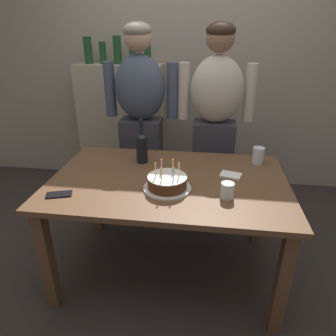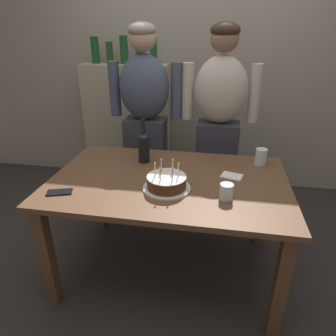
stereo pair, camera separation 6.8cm
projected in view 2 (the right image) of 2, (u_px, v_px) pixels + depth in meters
The scene contains 12 objects.
ground_plane at pixel (169, 267), 2.23m from camera, with size 10.00×10.00×0.00m, color #332D2B.
back_wall at pixel (195, 62), 3.07m from camera, with size 5.20×0.10×2.60m, color #9E9384.
dining_table at pixel (169, 192), 1.96m from camera, with size 1.50×0.96×0.74m.
birthday_cake at pixel (167, 183), 1.78m from camera, with size 0.29×0.29×0.17m.
water_glass_near at pixel (261, 157), 2.09m from camera, with size 0.08×0.08×0.12m, color silver.
water_glass_far at pixel (226, 192), 1.67m from camera, with size 0.08×0.08×0.09m, color silver.
wine_bottle at pixel (144, 146), 2.12m from camera, with size 0.08×0.08×0.31m.
cell_phone at pixel (60, 192), 1.75m from camera, with size 0.14×0.07×0.01m, color black.
napkin_stack at pixel (232, 176), 1.94m from camera, with size 0.13×0.10×0.01m, color white.
person_man_bearded at pixel (145, 124), 2.55m from camera, with size 0.61×0.27×1.66m.
person_woman_cardigan at pixel (218, 128), 2.45m from camera, with size 0.61×0.27×1.66m.
shelf_cabinet at pixel (128, 125), 3.25m from camera, with size 0.88×0.30×1.55m.
Camera 2 is at (0.29, -1.69, 1.61)m, focal length 32.12 mm.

